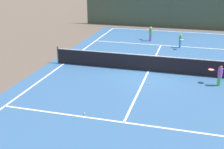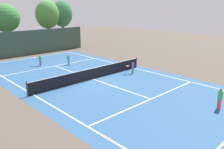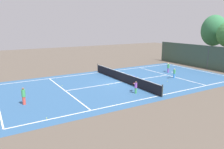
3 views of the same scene
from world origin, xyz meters
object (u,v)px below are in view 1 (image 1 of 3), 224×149
(player_0, at_px, (150,33))
(tennis_ball_0, at_px, (191,55))
(tennis_ball_3, at_px, (149,83))
(tennis_ball_2, at_px, (84,113))
(tennis_ball_4, at_px, (125,57))
(player_1, at_px, (180,41))
(player_3, at_px, (219,75))
(ball_crate, at_px, (144,59))
(tennis_ball_1, at_px, (217,66))

(player_0, relative_size, tennis_ball_0, 18.54)
(tennis_ball_3, bearing_deg, tennis_ball_0, 71.65)
(tennis_ball_0, bearing_deg, player_0, 134.11)
(player_0, distance_m, tennis_ball_0, 4.94)
(tennis_ball_2, height_order, tennis_ball_3, same)
(tennis_ball_0, xyz_separation_m, tennis_ball_2, (-4.16, -10.24, 0.00))
(tennis_ball_0, relative_size, tennis_ball_4, 1.00)
(player_1, bearing_deg, player_3, -71.85)
(player_0, relative_size, player_3, 1.11)
(tennis_ball_4, bearing_deg, player_3, -31.13)
(player_0, bearing_deg, tennis_ball_3, -81.91)
(ball_crate, height_order, tennis_ball_0, ball_crate)
(tennis_ball_2, relative_size, tennis_ball_4, 1.00)
(tennis_ball_1, height_order, tennis_ball_4, same)
(tennis_ball_1, bearing_deg, player_1, 121.69)
(player_3, xyz_separation_m, ball_crate, (-4.47, 3.04, -0.40))
(player_0, distance_m, tennis_ball_4, 5.47)
(player_1, xyz_separation_m, tennis_ball_3, (-1.18, -8.02, -0.54))
(tennis_ball_2, bearing_deg, tennis_ball_4, 91.08)
(player_3, relative_size, ball_crate, 2.59)
(player_1, distance_m, tennis_ball_4, 5.10)
(player_3, distance_m, tennis_ball_1, 3.23)
(tennis_ball_1, height_order, tennis_ball_3, same)
(tennis_ball_1, distance_m, tennis_ball_2, 9.93)
(player_0, height_order, tennis_ball_0, player_0)
(player_1, relative_size, player_3, 1.00)
(player_0, relative_size, tennis_ball_1, 18.54)
(tennis_ball_2, bearing_deg, tennis_ball_1, 54.22)
(player_0, xyz_separation_m, tennis_ball_2, (-0.75, -13.76, -0.61))
(player_3, relative_size, tennis_ball_4, 16.71)
(player_3, relative_size, tennis_ball_0, 16.71)
(player_1, distance_m, tennis_ball_0, 2.13)
(ball_crate, bearing_deg, player_1, 63.46)
(player_3, bearing_deg, tennis_ball_4, 148.87)
(player_3, xyz_separation_m, tennis_ball_3, (-3.55, -0.79, -0.55))
(player_0, xyz_separation_m, tennis_ball_4, (-0.90, -5.36, -0.61))
(player_0, height_order, player_1, player_0)
(tennis_ball_2, height_order, tennis_ball_4, same)
(player_1, relative_size, tennis_ball_2, 16.65)
(player_1, bearing_deg, tennis_ball_3, -98.38)
(tennis_ball_0, relative_size, tennis_ball_3, 1.00)
(tennis_ball_4, bearing_deg, tennis_ball_1, -3.32)
(ball_crate, xyz_separation_m, tennis_ball_4, (-1.37, 0.49, -0.15))
(player_3, relative_size, tennis_ball_1, 16.71)
(player_3, bearing_deg, tennis_ball_1, 87.60)
(tennis_ball_0, xyz_separation_m, tennis_ball_4, (-4.32, -1.84, 0.00))
(tennis_ball_4, bearing_deg, tennis_ball_3, -62.14)
(tennis_ball_1, bearing_deg, player_3, -92.40)
(player_1, bearing_deg, tennis_ball_2, -105.25)
(player_3, xyz_separation_m, tennis_ball_2, (-5.67, -4.88, -0.55))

